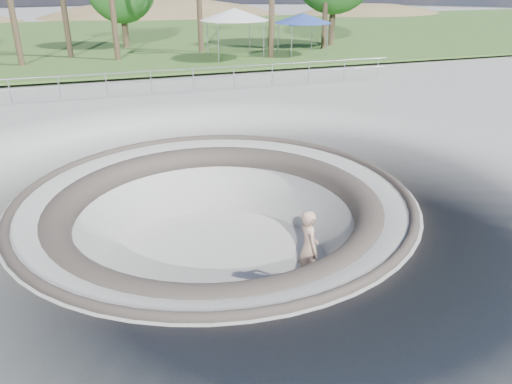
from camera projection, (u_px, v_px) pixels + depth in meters
ground at (215, 196)px, 12.96m from camera, size 180.00×180.00×0.00m
skate_bowl at (217, 257)px, 13.69m from camera, size 14.00×14.00×4.10m
grass_strip at (117, 38)px, 42.37m from camera, size 180.00×36.00×0.12m
distant_hills at (139, 73)px, 66.49m from camera, size 103.20×45.00×28.60m
safety_railing at (151, 82)px, 23.09m from camera, size 25.00×0.06×1.03m
skateboard at (307, 282)px, 12.58m from camera, size 0.84×0.44×0.08m
skater at (309, 248)px, 12.17m from camera, size 0.50×0.74×1.97m
canopy_white at (234, 14)px, 30.68m from camera, size 6.06×6.06×3.06m
canopy_blue at (303, 18)px, 32.42m from camera, size 5.24×5.24×2.65m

